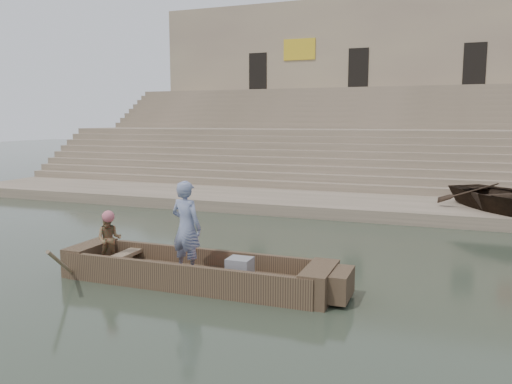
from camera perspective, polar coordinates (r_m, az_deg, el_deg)
The scene contains 12 objects.
ground at distance 11.38m, azimuth 0.83°, elevation -8.63°, with size 120.00×120.00×0.00m, color #2D3729.
lower_landing at distance 18.88m, azimuth 9.03°, elevation -1.40°, with size 32.00×4.00×0.40m, color gray.
mid_landing at distance 26.10m, azimuth 12.39°, elevation 3.76°, with size 32.00×3.00×2.80m, color gray.
upper_landing at distance 32.98m, azimuth 14.21°, elevation 6.65°, with size 32.00×3.00×5.20m, color gray.
ghat_steps at distance 27.74m, azimuth 12.92°, elevation 4.82°, with size 32.00×11.00×5.20m.
building_wall at distance 37.02m, azimuth 15.08°, elevation 11.40°, with size 32.00×5.07×11.20m.
main_rowboat at distance 10.49m, azimuth -6.80°, elevation -9.53°, with size 5.00×1.30×0.22m, color brown.
rowboat_trim at distance 10.34m, azimuth -5.81°, elevation -8.65°, with size 6.04×2.63×1.76m.
standing_man at distance 10.22m, azimuth -7.79°, elevation -3.94°, with size 0.68×0.45×1.87m, color navy.
rowing_man at distance 11.30m, azimuth -16.09°, elevation -5.07°, with size 0.53×0.41×1.09m, color #297C41.
television at distance 10.01m, azimuth -1.89°, elevation -8.49°, with size 0.46×0.42×0.40m.
beached_rowboat at distance 17.95m, azimuth 26.52°, elevation -0.48°, with size 3.22×4.51×0.93m, color #2D2116.
Camera 1 is at (3.66, -10.27, 3.27)m, focal length 35.79 mm.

